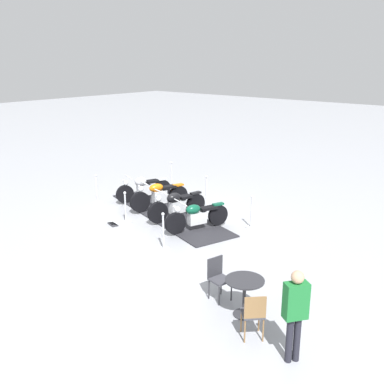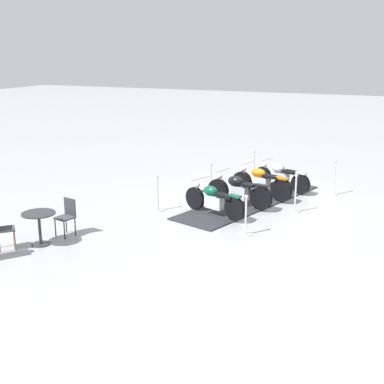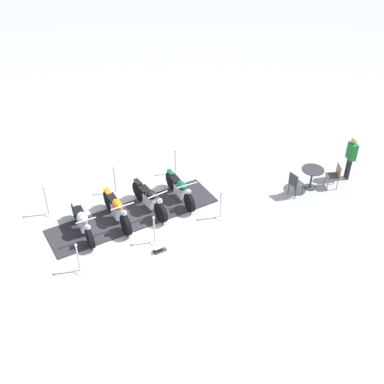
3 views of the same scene
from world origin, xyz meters
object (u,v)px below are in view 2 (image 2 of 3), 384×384
object	(u,v)px
motorcycle_forest	(214,199)
stanchion_right_rear	(158,199)
cafe_table	(39,221)
motorcycle_black	(238,190)
cafe_chair_near_table	(2,227)
stanchion_right_mid	(211,184)
stanchion_left_front	(334,182)
motorcycle_copper	(261,182)
stanchion_left_rear	(246,222)
stanchion_right_front	(254,171)
info_placard	(202,189)
cafe_chair_across_table	(67,215)
motorcycle_chrome	(280,176)
stanchion_left_mid	(295,199)

from	to	relation	value
motorcycle_forest	stanchion_right_rear	distance (m)	1.65
stanchion_right_rear	cafe_table	distance (m)	3.75
motorcycle_black	cafe_table	xyz separation A→B (m)	(3.29, 4.82, 0.10)
motorcycle_black	cafe_table	bearing A→B (deg)	68.91
stanchion_right_rear	cafe_chair_near_table	xyz separation A→B (m)	(1.89, 4.09, 0.21)
motorcycle_black	stanchion_right_mid	size ratio (longest dim) A/B	2.06
motorcycle_black	stanchion_left_front	distance (m)	3.40
cafe_chair_near_table	motorcycle_copper	bearing A→B (deg)	11.55
motorcycle_forest	stanchion_left_front	xyz separation A→B (m)	(-2.72, -3.54, -0.07)
motorcycle_forest	stanchion_left_front	bearing A→B (deg)	-107.03
stanchion_right_rear	stanchion_left_rear	world-z (taller)	stanchion_right_rear
stanchion_left_rear	stanchion_right_front	xyz separation A→B (m)	(1.49, -5.54, 0.00)
stanchion_left_front	info_placard	world-z (taller)	stanchion_left_front
cafe_table	stanchion_right_front	bearing A→B (deg)	-108.65
stanchion_right_rear	stanchion_right_front	size ratio (longest dim) A/B	1.00
cafe_table	motorcycle_black	bearing A→B (deg)	-124.34
stanchion_left_rear	cafe_chair_across_table	world-z (taller)	stanchion_left_rear
motorcycle_black	cafe_table	world-z (taller)	motorcycle_black
motorcycle_copper	stanchion_right_front	size ratio (longest dim) A/B	1.98
motorcycle_chrome	motorcycle_forest	bearing A→B (deg)	92.85
motorcycle_chrome	cafe_table	size ratio (longest dim) A/B	2.56
stanchion_right_mid	stanchion_left_mid	distance (m)	3.06
motorcycle_chrome	info_placard	xyz separation A→B (m)	(2.34, 1.06, -0.43)
cafe_chair_across_table	info_placard	bearing A→B (deg)	177.68
stanchion_right_mid	cafe_chair_across_table	bearing A→B (deg)	69.85
motorcycle_forest	stanchion_right_mid	world-z (taller)	stanchion_right_mid
stanchion_right_front	cafe_chair_across_table	size ratio (longest dim) A/B	1.14
motorcycle_black	cafe_chair_across_table	world-z (taller)	motorcycle_black
motorcycle_black	stanchion_left_rear	size ratio (longest dim) A/B	2.06
motorcycle_chrome	stanchion_left_rear	world-z (taller)	stanchion_left_rear
motorcycle_black	info_placard	size ratio (longest dim) A/B	4.70
motorcycle_copper	info_placard	world-z (taller)	motorcycle_copper
stanchion_left_mid	cafe_chair_near_table	bearing A→B (deg)	44.87
stanchion_right_front	cafe_chair_across_table	xyz separation A→B (m)	(2.56, 7.34, 0.21)
cafe_chair_near_table	stanchion_left_front	bearing A→B (deg)	5.88
info_placard	motorcycle_chrome	bearing A→B (deg)	-48.40
cafe_chair_near_table	stanchion_left_mid	bearing A→B (deg)	-0.66
motorcycle_chrome	cafe_table	bearing A→B (deg)	80.48
motorcycle_chrome	stanchion_right_mid	xyz separation A→B (m)	(1.95, 1.24, -0.17)
stanchion_left_front	cafe_chair_near_table	distance (m)	10.02
motorcycle_black	stanchion_right_front	world-z (taller)	stanchion_right_front
stanchion_left_front	stanchion_left_mid	xyz separation A→B (m)	(0.72, 2.32, -0.01)
cafe_chair_across_table	cafe_chair_near_table	bearing A→B (deg)	-15.56
motorcycle_copper	info_placard	bearing A→B (deg)	16.57
motorcycle_forest	cafe_chair_across_table	world-z (taller)	motorcycle_forest
stanchion_right_front	motorcycle_copper	bearing A→B (deg)	112.19
motorcycle_chrome	cafe_chair_near_table	distance (m)	8.90
motorcycle_chrome	cafe_table	distance (m)	8.11
stanchion_left_mid	info_placard	world-z (taller)	stanchion_left_mid
stanchion_right_mid	stanchion_left_mid	xyz separation A→B (m)	(-2.92, 0.90, 0.08)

